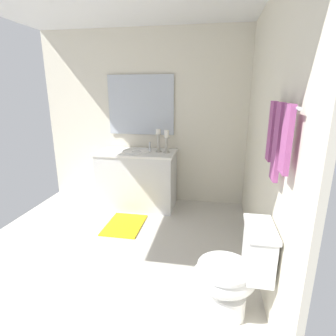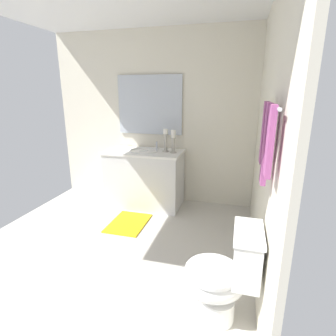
# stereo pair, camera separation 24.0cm
# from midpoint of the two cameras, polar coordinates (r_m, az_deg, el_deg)

# --- Properties ---
(floor) EXTENTS (2.69, 2.98, 0.02)m
(floor) POSITION_cam_midpoint_polar(r_m,az_deg,el_deg) (3.16, -13.32, -15.42)
(floor) COLOR beige
(floor) RESTS_ON ground
(wall_back) EXTENTS (2.69, 0.04, 2.45)m
(wall_back) POSITION_cam_midpoint_polar(r_m,az_deg,el_deg) (2.51, 17.88, 6.30)
(wall_back) COLOR silver
(wall_back) RESTS_ON ground
(wall_left) EXTENTS (0.04, 2.98, 2.45)m
(wall_left) POSITION_cam_midpoint_polar(r_m,az_deg,el_deg) (3.99, -6.86, 10.28)
(wall_left) COLOR silver
(wall_left) RESTS_ON ground
(vanity_cabinet) EXTENTS (0.58, 1.09, 0.81)m
(vanity_cabinet) POSITION_cam_midpoint_polar(r_m,az_deg,el_deg) (3.87, -8.29, -2.38)
(vanity_cabinet) COLOR silver
(vanity_cabinet) RESTS_ON ground
(sink_basin) EXTENTS (0.40, 0.40, 0.24)m
(sink_basin) POSITION_cam_midpoint_polar(r_m,az_deg,el_deg) (3.77, -8.50, 2.92)
(sink_basin) COLOR white
(sink_basin) RESTS_ON vanity_cabinet
(mirror) EXTENTS (0.02, 0.96, 0.83)m
(mirror) POSITION_cam_midpoint_polar(r_m,az_deg,el_deg) (3.94, -7.61, 13.14)
(mirror) COLOR silver
(candle_holder_tall) EXTENTS (0.09, 0.09, 0.31)m
(candle_holder_tall) POSITION_cam_midpoint_polar(r_m,az_deg,el_deg) (3.61, -2.21, 5.80)
(candle_holder_tall) COLOR #B7B2A5
(candle_holder_tall) RESTS_ON vanity_cabinet
(candle_holder_short) EXTENTS (0.09, 0.09, 0.31)m
(candle_holder_short) POSITION_cam_midpoint_polar(r_m,az_deg,el_deg) (3.67, -3.91, 5.96)
(candle_holder_short) COLOR #B7B2A5
(candle_holder_short) RESTS_ON vanity_cabinet
(toilet) EXTENTS (0.39, 0.54, 0.75)m
(toilet) POSITION_cam_midpoint_polar(r_m,az_deg,el_deg) (2.08, 10.42, -21.25)
(toilet) COLOR white
(toilet) RESTS_ON ground
(towel_bar) EXTENTS (0.62, 0.02, 0.02)m
(towel_bar) POSITION_cam_midpoint_polar(r_m,az_deg,el_deg) (1.73, 19.98, 12.38)
(towel_bar) COLOR silver
(towel_near_vanity) EXTENTS (0.12, 0.03, 0.41)m
(towel_near_vanity) POSITION_cam_midpoint_polar(r_m,az_deg,el_deg) (1.94, 17.96, 7.38)
(towel_near_vanity) COLOR #A54C8C
(towel_near_vanity) RESTS_ON towel_bar
(towel_center) EXTENTS (0.13, 0.03, 0.49)m
(towel_center) POSITION_cam_midpoint_polar(r_m,az_deg,el_deg) (1.75, 18.71, 5.12)
(towel_center) COLOR #A54C8C
(towel_center) RESTS_ON towel_bar
(towel_near_corner) EXTENTS (0.13, 0.03, 0.38)m
(towel_near_corner) POSITION_cam_midpoint_polar(r_m,az_deg,el_deg) (1.54, 19.97, 5.68)
(towel_near_corner) COLOR #A54C8C
(towel_near_corner) RESTS_ON towel_bar
(bath_mat) EXTENTS (0.60, 0.44, 0.02)m
(bath_mat) POSITION_cam_midpoint_polar(r_m,az_deg,el_deg) (3.48, -11.26, -11.84)
(bath_mat) COLOR yellow
(bath_mat) RESTS_ON ground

